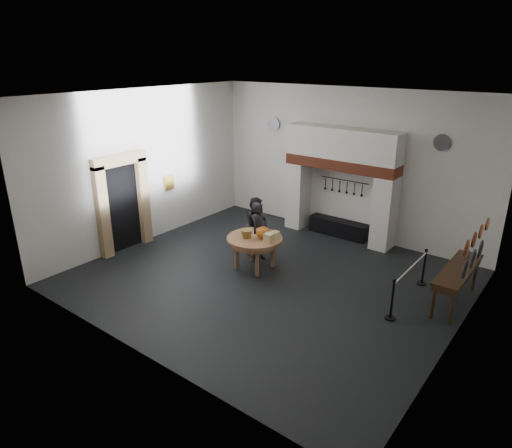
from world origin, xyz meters
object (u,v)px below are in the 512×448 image
Objects in this scene: visitor_near at (259,232)px; side_table at (458,269)px; barrier_post_near at (392,300)px; visitor_far at (256,225)px; work_table at (255,238)px; barrier_post_far at (424,268)px; iron_range at (338,228)px.

side_table is (4.95, 0.86, 0.03)m from visitor_near.
visitor_near is 5.02m from side_table.
visitor_near is at bearing 171.01° from barrier_post_near.
visitor_near is at bearing -154.79° from visitor_far.
visitor_far reaches higher than barrier_post_near.
work_table is at bearing -164.66° from side_table.
barrier_post_far is at bearing -72.44° from visitor_near.
barrier_post_far is at bearing 24.91° from work_table.
work_table is at bearing 177.04° from barrier_post_near.
barrier_post_near is at bearing -90.00° from barrier_post_far.
iron_range is at bearing 152.48° from side_table.
visitor_far reaches higher than iron_range.
barrier_post_far is at bearing -97.68° from visitor_far.
work_table is 0.48m from visitor_near.
work_table is at bearing -164.90° from visitor_far.
side_table reaches higher than iron_range.
barrier_post_far is (3.22, -1.64, 0.20)m from iron_range.
work_table is at bearing -155.09° from barrier_post_far.
visitor_far is at bearing 44.09° from visitor_near.
side_table and barrier_post_near have the same top height.
barrier_post_near is at bearing -120.41° from side_table.
side_table is 1.80m from barrier_post_near.
side_table is at bearing -104.84° from visitor_far.
barrier_post_far reaches higher than iron_range.
visitor_near is 0.76× the size of side_table.
visitor_far is at bearing -167.89° from barrier_post_far.
iron_range is at bearing 152.95° from barrier_post_far.
work_table is at bearing -157.94° from visitor_near.
barrier_post_far reaches higher than work_table.
visitor_far is 4.60m from barrier_post_near.
barrier_post_far is at bearing 90.00° from barrier_post_near.
iron_range is 1.30× the size of work_table.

